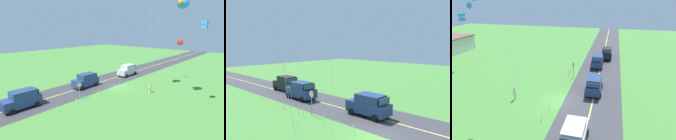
{
  "view_description": "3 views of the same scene",
  "coord_description": "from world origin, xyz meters",
  "views": [
    {
      "loc": [
        21.74,
        18.0,
        9.35
      ],
      "look_at": [
        2.91,
        1.33,
        3.56
      ],
      "focal_mm": 28.5,
      "sensor_mm": 36.0,
      "label": 1
    },
    {
      "loc": [
        -9.73,
        14.02,
        7.32
      ],
      "look_at": [
        3.34,
        0.7,
        5.04
      ],
      "focal_mm": 36.77,
      "sensor_mm": 36.0,
      "label": 2
    },
    {
      "loc": [
        -20.67,
        -5.81,
        12.29
      ],
      "look_at": [
        1.79,
        -0.12,
        3.5
      ],
      "focal_mm": 31.54,
      "sensor_mm": 36.0,
      "label": 3
    }
  ],
  "objects": [
    {
      "name": "fence_post_4",
      "position": [
        8.95,
        0.7,
        0.45
      ],
      "size": [
        0.05,
        0.05,
        0.9
      ],
      "primitive_type": "cylinder",
      "color": "silver",
      "rests_on": "ground"
    },
    {
      "name": "fence_post_0",
      "position": [
        -4.48,
        0.7,
        0.45
      ],
      "size": [
        0.05,
        0.05,
        0.9
      ],
      "primitive_type": "cylinder",
      "color": "silver",
      "rests_on": "ground"
    },
    {
      "name": "stop_sign",
      "position": [
        7.83,
        -0.1,
        1.8
      ],
      "size": [
        0.76,
        0.08,
        2.56
      ],
      "color": "gray",
      "rests_on": "ground"
    },
    {
      "name": "person_adult_near",
      "position": [
        -0.92,
        5.56,
        0.86
      ],
      "size": [
        0.58,
        0.22,
        1.6
      ],
      "rotation": [
        0.0,
        0.0,
        0.63
      ],
      "color": "yellow",
      "rests_on": "ground"
    },
    {
      "name": "kite_blue_mid",
      "position": [
        0.28,
        12.39,
        9.79
      ],
      "size": [
        2.14,
        1.21,
        10.26
      ],
      "color": "silver",
      "rests_on": "ground"
    },
    {
      "name": "fence_post_6",
      "position": [
        11.75,
        0.7,
        0.45
      ],
      "size": [
        0.05,
        0.05,
        0.9
      ],
      "primitive_type": "cylinder",
      "color": "silver",
      "rests_on": "ground"
    },
    {
      "name": "road_centre_stripe",
      "position": [
        0.0,
        -4.0,
        0.01
      ],
      "size": [
        120.0,
        0.16,
        0.0
      ],
      "primitive_type": "cube",
      "color": "#E5E04C",
      "rests_on": "asphalt_road"
    },
    {
      "name": "car_parked_east_near",
      "position": [
        13.96,
        -3.33,
        1.15
      ],
      "size": [
        4.4,
        2.12,
        2.24
      ],
      "color": "navy",
      "rests_on": "ground"
    },
    {
      "name": "kite_pink_drift",
      "position": [
        -0.67,
        9.48,
        12.43
      ],
      "size": [
        3.58,
        1.41,
        13.14
      ],
      "color": "silver",
      "rests_on": "ground"
    },
    {
      "name": "kite_purple_back",
      "position": [
        -9.91,
        6.04,
        7.08
      ],
      "size": [
        1.38,
        3.22,
        7.66
      ],
      "color": "silver",
      "rests_on": "ground"
    },
    {
      "name": "car_parked_west_near",
      "position": [
        -7.1,
        -3.27,
        1.15
      ],
      "size": [
        4.4,
        2.12,
        2.24
      ],
      "color": "#B7B7BC",
      "rests_on": "ground"
    },
    {
      "name": "ground_plane",
      "position": [
        0.0,
        0.0,
        -0.05
      ],
      "size": [
        120.0,
        120.0,
        0.1
      ],
      "primitive_type": "cube",
      "color": "#478438"
    },
    {
      "name": "car_suv_foreground",
      "position": [
        3.54,
        -3.86,
        1.15
      ],
      "size": [
        4.4,
        2.12,
        2.24
      ],
      "color": "navy",
      "rests_on": "ground"
    },
    {
      "name": "fence_post_2",
      "position": [
        1.59,
        0.7,
        0.45
      ],
      "size": [
        0.05,
        0.05,
        0.9
      ],
      "primitive_type": "cylinder",
      "color": "silver",
      "rests_on": "ground"
    },
    {
      "name": "fence_post_1",
      "position": [
        -1.69,
        0.7,
        0.45
      ],
      "size": [
        0.05,
        0.05,
        0.9
      ],
      "primitive_type": "cylinder",
      "color": "silver",
      "rests_on": "ground"
    },
    {
      "name": "asphalt_road",
      "position": [
        0.0,
        -4.0,
        0.0
      ],
      "size": [
        120.0,
        7.0,
        0.0
      ],
      "primitive_type": "cube",
      "color": "#38383D",
      "rests_on": "ground"
    },
    {
      "name": "fence_post_3",
      "position": [
        5.17,
        0.7,
        0.45
      ],
      "size": [
        0.05,
        0.05,
        0.9
      ],
      "primitive_type": "cylinder",
      "color": "silver",
      "rests_on": "ground"
    },
    {
      "name": "fence_post_5",
      "position": [
        8.1,
        0.7,
        0.45
      ],
      "size": [
        0.05,
        0.05,
        0.9
      ],
      "primitive_type": "cylinder",
      "color": "silver",
      "rests_on": "ground"
    }
  ]
}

